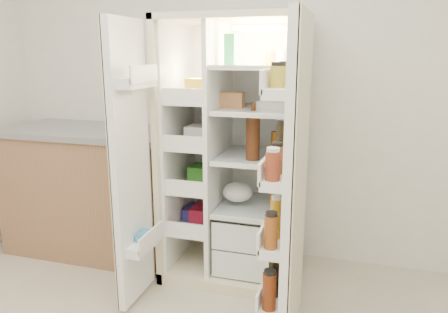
% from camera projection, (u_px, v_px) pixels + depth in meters
% --- Properties ---
extents(wall_back, '(4.00, 0.02, 2.70)m').
position_uv_depth(wall_back, '(246.00, 82.00, 3.20)').
color(wall_back, white).
rests_on(wall_back, floor).
extents(refrigerator, '(0.92, 0.70, 1.80)m').
position_uv_depth(refrigerator, '(239.00, 172.00, 3.01)').
color(refrigerator, beige).
rests_on(refrigerator, floor).
extents(freezer_door, '(0.15, 0.40, 1.72)m').
position_uv_depth(freezer_door, '(131.00, 167.00, 2.56)').
color(freezer_door, white).
rests_on(freezer_door, floor).
extents(fridge_door, '(0.17, 0.58, 1.72)m').
position_uv_depth(fridge_door, '(291.00, 189.00, 2.20)').
color(fridge_door, white).
rests_on(fridge_door, floor).
extents(kitchen_counter, '(1.38, 0.73, 1.00)m').
position_uv_depth(kitchen_counter, '(96.00, 189.00, 3.41)').
color(kitchen_counter, '#926749').
rests_on(kitchen_counter, floor).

